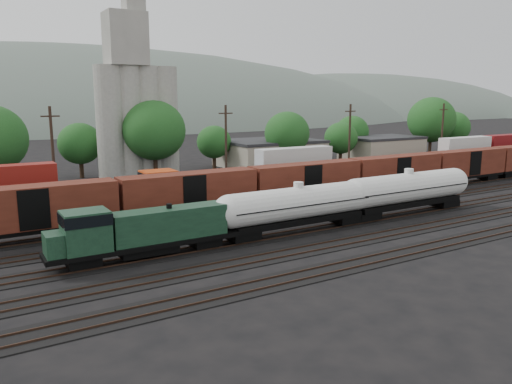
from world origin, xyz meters
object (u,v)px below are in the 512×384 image
orange_locomotive (196,187)px  grain_silo (137,109)px  green_locomotive (137,231)px  tank_car_a (298,205)px

orange_locomotive → grain_silo: size_ratio=0.64×
grain_silo → green_locomotive: bearing=-108.5°
orange_locomotive → tank_car_a: bearing=-75.6°
grain_silo → orange_locomotive: bearing=-93.6°
green_locomotive → tank_car_a: 15.97m
tank_car_a → orange_locomotive: tank_car_a is taller
tank_car_a → orange_locomotive: 15.49m
green_locomotive → grain_silo: grain_silo is taller
tank_car_a → orange_locomotive: size_ratio=0.97×
tank_car_a → grain_silo: (-2.24, 41.00, 8.45)m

